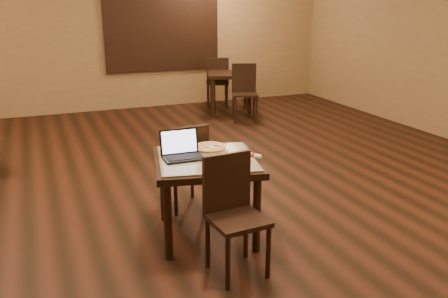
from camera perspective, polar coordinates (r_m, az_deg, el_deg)
name	(u,v)px	position (r m, az deg, el deg)	size (l,w,h in m)	color
ground	(240,195)	(5.39, 1.92, -5.56)	(10.00, 10.00, 0.00)	black
wall_back	(138,33)	(9.76, -10.36, 13.62)	(8.00, 0.02, 3.00)	#93764A
mural	(163,29)	(9.83, -7.40, 14.07)	(2.34, 0.05, 1.64)	#26508C
tiled_table	(207,168)	(4.27, -2.11, -2.36)	(1.10, 1.10, 0.76)	black
chair_main_near	(233,207)	(3.78, 1.05, -6.99)	(0.45, 0.45, 0.96)	black
chair_main_far	(187,162)	(4.87, -4.50, -1.59)	(0.44, 0.44, 0.92)	black
laptop	(181,150)	(4.25, -5.16, -0.15)	(0.36, 0.28, 0.24)	black
plate	(237,160)	(4.15, 1.58, -1.31)	(0.25, 0.25, 0.01)	white
pizza_slice	(237,158)	(4.15, 1.58, -1.12)	(0.18, 0.18, 0.02)	beige
pizza_pan	(210,148)	(4.49, -1.74, 0.09)	(0.38, 0.38, 0.01)	silver
pizza_whole	(210,147)	(4.49, -1.74, 0.25)	(0.32, 0.32, 0.02)	beige
spatula	(212,146)	(4.47, -1.42, 0.32)	(0.10, 0.24, 0.01)	silver
napkin_roll	(254,155)	(4.26, 3.58, -0.72)	(0.11, 0.16, 0.04)	white
other_table_a	(230,80)	(9.16, 0.75, 8.33)	(1.06, 1.06, 0.79)	black
other_table_a_chair_near	(244,89)	(8.64, 2.47, 7.24)	(0.56, 0.56, 1.02)	black
other_table_a_chair_far	(217,79)	(9.71, -0.80, 8.38)	(0.56, 0.56, 1.02)	black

